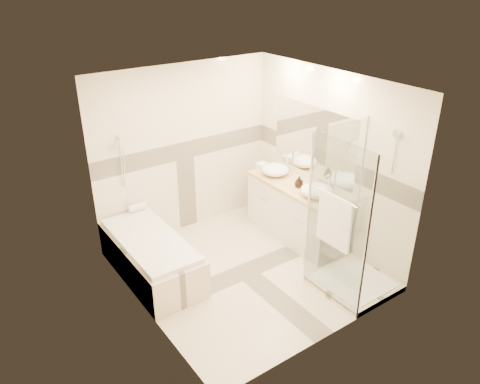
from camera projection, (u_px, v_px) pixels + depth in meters
room at (248, 185)px, 5.71m from camera, size 2.82×3.02×2.52m
bathtub at (151, 255)px, 6.03m from camera, size 0.75×1.70×0.56m
vanity at (295, 211)px, 6.84m from camera, size 0.58×1.62×0.85m
shower_enclosure at (346, 253)px, 5.72m from camera, size 0.96×0.93×2.04m
vessel_sink_near at (275, 170)px, 6.94m from camera, size 0.41×0.41×0.17m
vessel_sink_far at (316, 190)px, 6.30m from camera, size 0.44×0.44×0.17m
faucet_near at (287, 161)px, 7.02m from camera, size 0.11×0.03×0.28m
faucet_far at (328, 182)px, 6.38m from camera, size 0.11×0.03×0.27m
amenity_bottle_a at (299, 182)px, 6.55m from camera, size 0.08×0.08×0.17m
amenity_bottle_b at (298, 182)px, 6.57m from camera, size 0.14×0.14×0.14m
folded_towels at (265, 167)px, 7.15m from camera, size 0.16×0.26×0.08m
rolled_towel at (137, 207)px, 6.55m from camera, size 0.24×0.11×0.11m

